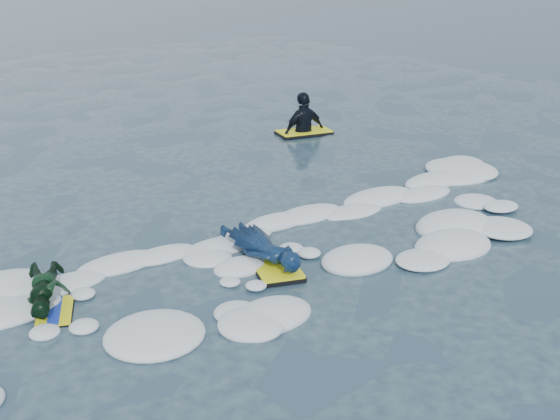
{
  "coord_description": "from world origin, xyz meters",
  "views": [
    {
      "loc": [
        -4.41,
        -6.22,
        3.94
      ],
      "look_at": [
        1.28,
        1.6,
        0.28
      ],
      "focal_mm": 45.0,
      "sensor_mm": 36.0,
      "label": 1
    }
  ],
  "objects": [
    {
      "name": "prone_child_unit",
      "position": [
        -2.34,
        1.16,
        0.21
      ],
      "size": [
        0.92,
        1.21,
        0.42
      ],
      "rotation": [
        0.0,
        0.0,
        1.16
      ],
      "color": "black",
      "rests_on": "ground"
    },
    {
      "name": "ground",
      "position": [
        0.0,
        0.0,
        0.0
      ],
      "size": [
        120.0,
        120.0,
        0.0
      ],
      "primitive_type": "plane",
      "color": "#1C3943",
      "rests_on": "ground"
    },
    {
      "name": "prone_woman_unit",
      "position": [
        0.38,
        0.71,
        0.21
      ],
      "size": [
        0.88,
        1.62,
        0.4
      ],
      "rotation": [
        0.0,
        0.0,
        1.24
      ],
      "color": "black",
      "rests_on": "ground"
    },
    {
      "name": "foam_band",
      "position": [
        0.0,
        1.03,
        0.0
      ],
      "size": [
        12.0,
        3.1,
        0.3
      ],
      "primitive_type": null,
      "color": "white",
      "rests_on": "ground"
    },
    {
      "name": "waiting_rider_unit",
      "position": [
        4.93,
        5.71,
        0.05
      ],
      "size": [
        1.31,
        0.91,
        1.79
      ],
      "rotation": [
        0.0,
        0.0,
        -0.22
      ],
      "color": "black",
      "rests_on": "ground"
    }
  ]
}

